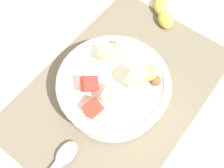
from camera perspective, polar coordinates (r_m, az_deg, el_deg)
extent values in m
plane|color=silver|center=(0.67, 1.27, -1.23)|extent=(2.40, 2.40, 0.00)
cube|color=#756B56|center=(0.67, 1.28, -1.12)|extent=(0.51, 0.35, 0.01)
cylinder|color=white|center=(0.63, 0.00, -0.78)|extent=(0.22, 0.22, 0.06)
torus|color=white|center=(0.61, 0.00, 0.54)|extent=(0.24, 0.24, 0.02)
cube|color=red|center=(0.56, -4.47, 0.01)|extent=(0.04, 0.05, 0.04)
cube|color=beige|center=(0.55, -0.32, -1.84)|extent=(0.04, 0.03, 0.03)
cube|color=beige|center=(0.57, 4.58, 1.29)|extent=(0.05, 0.04, 0.04)
sphere|color=brown|center=(0.61, 8.53, 0.65)|extent=(0.03, 0.03, 0.03)
cube|color=#9EC656|center=(0.59, 6.90, 2.10)|extent=(0.04, 0.04, 0.03)
cube|color=#BC3828|center=(0.56, -3.68, -4.69)|extent=(0.04, 0.04, 0.04)
cube|color=beige|center=(0.60, -0.93, 6.28)|extent=(0.04, 0.04, 0.04)
cube|color=beige|center=(0.63, 1.68, 7.32)|extent=(0.04, 0.04, 0.03)
ellipsoid|color=#B7B7BC|center=(0.61, -8.88, -13.20)|extent=(0.06, 0.04, 0.01)
ellipsoid|color=yellow|center=(0.81, 9.49, 14.71)|extent=(0.07, 0.06, 0.04)
ellipsoid|color=yellow|center=(0.78, 10.39, 12.24)|extent=(0.06, 0.07, 0.04)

